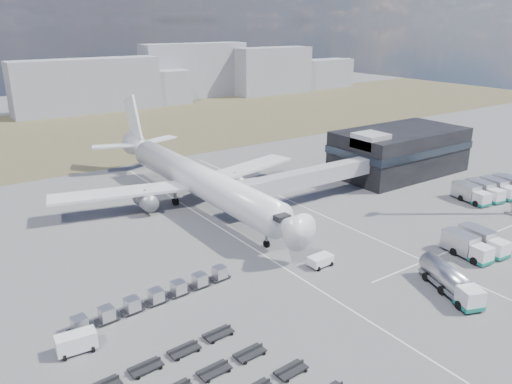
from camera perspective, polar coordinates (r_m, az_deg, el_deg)
ground at (r=71.06m, az=5.52°, el=-8.81°), size 420.00×420.00×0.00m
grass_strip at (r=166.16m, az=-19.81°, el=6.40°), size 420.00×90.00×0.01m
lane_markings at (r=79.02m, az=9.57°, el=-6.00°), size 47.12×110.00×0.01m
terminal at (r=117.49m, az=16.03°, el=4.57°), size 30.40×16.40×11.00m
jet_bridge at (r=93.08m, az=5.04°, el=1.42°), size 30.30×3.80×7.05m
airliner at (r=94.10m, az=-7.15°, el=1.69°), size 51.59×64.53×17.62m
skyline at (r=202.24m, az=-23.75°, el=10.85°), size 313.27×23.26×25.64m
fuel_tanker at (r=69.01m, az=21.32°, el=-9.42°), size 6.29×10.89×3.43m
pushback_tug at (r=71.91m, az=7.37°, el=-7.82°), size 3.65×2.16×1.58m
utility_van at (r=57.66m, az=-19.84°, el=-15.93°), size 4.22×2.18×2.20m
catering_truck at (r=103.80m, az=-4.53°, el=1.19°), size 4.50×6.48×2.75m
service_trucks_near at (r=81.36m, az=23.76°, el=-5.40°), size 7.05×8.19×3.07m
service_trucks_far at (r=108.27m, az=25.34°, el=0.27°), size 14.95×9.80×3.09m
uld_row at (r=63.73m, az=-11.36°, el=-11.60°), size 21.70×3.16×1.68m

